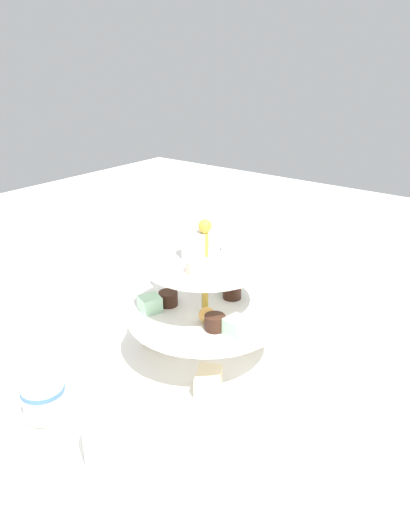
{
  "coord_description": "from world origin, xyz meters",
  "views": [
    {
      "loc": [
        -0.42,
        0.54,
        0.47
      ],
      "look_at": [
        0.0,
        0.0,
        0.18
      ],
      "focal_mm": 35.44,
      "sensor_mm": 36.0,
      "label": 1
    }
  ],
  "objects": [
    {
      "name": "teacup_with_saucer",
      "position": [
        0.09,
        0.24,
        0.02
      ],
      "size": [
        0.09,
        0.09,
        0.05
      ],
      "color": "white",
      "rests_on": "ground_plane"
    },
    {
      "name": "butter_knife_right",
      "position": [
        0.27,
        0.11,
        0.0
      ],
      "size": [
        0.06,
        0.17,
        0.0
      ],
      "primitive_type": "cube",
      "rotation": [
        0.0,
        0.0,
        8.11
      ],
      "color": "silver",
      "rests_on": "ground_plane"
    },
    {
      "name": "ground_plane",
      "position": [
        0.0,
        0.0,
        0.0
      ],
      "size": [
        2.4,
        2.4,
        0.0
      ],
      "primitive_type": "plane",
      "color": "white"
    },
    {
      "name": "water_glass_short_left",
      "position": [
        -0.04,
        0.24,
        0.04
      ],
      "size": [
        0.06,
        0.06,
        0.07
      ],
      "primitive_type": "cylinder",
      "color": "silver",
      "rests_on": "ground_plane"
    },
    {
      "name": "butter_knife_left",
      "position": [
        -0.15,
        -0.25,
        0.0
      ],
      "size": [
        0.16,
        0.08,
        0.0
      ],
      "primitive_type": "cube",
      "rotation": [
        0.0,
        0.0,
        5.88
      ],
      "color": "silver",
      "rests_on": "ground_plane"
    },
    {
      "name": "tiered_serving_stand",
      "position": [
        0.0,
        0.0,
        0.07
      ],
      "size": [
        0.29,
        0.29,
        0.24
      ],
      "color": "white",
      "rests_on": "ground_plane"
    },
    {
      "name": "water_glass_tall_right",
      "position": [
        0.19,
        -0.16,
        0.06
      ],
      "size": [
        0.07,
        0.07,
        0.13
      ],
      "primitive_type": "cylinder",
      "color": "silver",
      "rests_on": "ground_plane"
    }
  ]
}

